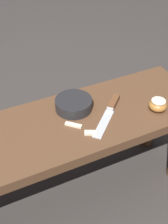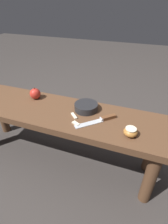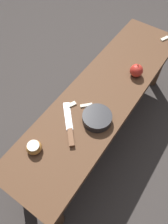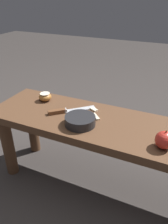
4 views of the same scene
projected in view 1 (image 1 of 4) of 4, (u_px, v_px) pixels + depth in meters
name	position (u px, v px, depth m)	size (l,w,h in m)	color
ground_plane	(47.00, 202.00, 1.36)	(8.00, 8.00, 0.00)	#383330
wooden_bench	(40.00, 147.00, 1.14)	(1.32, 0.35, 0.42)	brown
knife	(110.00, 109.00, 1.18)	(0.20, 0.19, 0.02)	#B7BABF
apple_cut	(158.00, 105.00, 1.18)	(0.07, 0.07, 0.04)	#B27233
apple_slice_center	(91.00, 133.00, 1.09)	(0.05, 0.04, 0.01)	beige
apple_slice_near_bowl	(73.00, 125.00, 1.12)	(0.06, 0.06, 0.01)	beige
bowl	(74.00, 104.00, 1.18)	(0.14, 0.14, 0.04)	#232326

